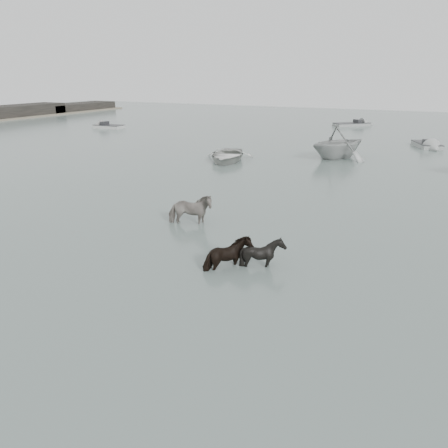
{
  "coord_description": "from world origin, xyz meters",
  "views": [
    {
      "loc": [
        5.75,
        -12.41,
        6.04
      ],
      "look_at": [
        -0.67,
        0.67,
        1.0
      ],
      "focal_mm": 35.0,
      "sensor_mm": 36.0,
      "label": 1
    }
  ],
  "objects_px": {
    "pony_black": "(263,247)",
    "pony_dark": "(229,248)",
    "rowboat_lead": "(227,154)",
    "pony_pinto": "(190,206)"
  },
  "relations": [
    {
      "from": "pony_black",
      "to": "rowboat_lead",
      "type": "relative_size",
      "value": 0.27
    },
    {
      "from": "pony_pinto",
      "to": "pony_dark",
      "type": "height_order",
      "value": "pony_pinto"
    },
    {
      "from": "pony_dark",
      "to": "pony_black",
      "type": "xyz_separation_m",
      "value": [
        0.94,
        0.63,
        -0.04
      ]
    },
    {
      "from": "pony_dark",
      "to": "pony_black",
      "type": "height_order",
      "value": "pony_dark"
    },
    {
      "from": "pony_black",
      "to": "pony_dark",
      "type": "bearing_deg",
      "value": 140.57
    },
    {
      "from": "pony_pinto",
      "to": "pony_black",
      "type": "distance_m",
      "value": 5.02
    },
    {
      "from": "rowboat_lead",
      "to": "pony_dark",
      "type": "bearing_deg",
      "value": -79.47
    },
    {
      "from": "pony_dark",
      "to": "rowboat_lead",
      "type": "distance_m",
      "value": 18.61
    },
    {
      "from": "pony_dark",
      "to": "pony_black",
      "type": "bearing_deg",
      "value": -50.07
    },
    {
      "from": "pony_pinto",
      "to": "pony_black",
      "type": "relative_size",
      "value": 1.44
    }
  ]
}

